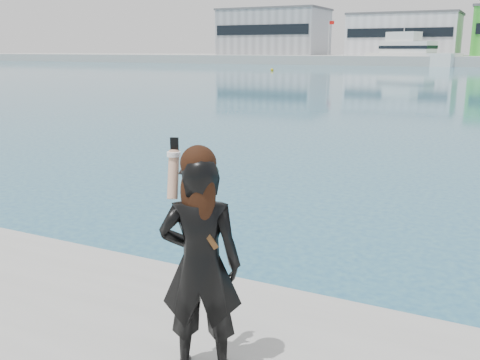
% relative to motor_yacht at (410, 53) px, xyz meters
% --- Properties ---
extents(warehouse_grey_left, '(26.52, 16.36, 11.50)m').
position_rel_motor_yacht_xyz_m(warehouse_grey_left, '(-36.75, 13.38, 5.20)').
color(warehouse_grey_left, gray).
rests_on(warehouse_grey_left, far_quay).
extents(warehouse_white, '(24.48, 15.35, 9.50)m').
position_rel_motor_yacht_xyz_m(warehouse_white, '(-3.75, 13.38, 4.20)').
color(warehouse_white, silver).
rests_on(warehouse_white, far_quay).
extents(flagpole_left, '(1.28, 0.16, 8.00)m').
position_rel_motor_yacht_xyz_m(flagpole_left, '(-19.66, 6.40, 3.98)').
color(flagpole_left, silver).
rests_on(flagpole_left, far_quay).
extents(motor_yacht, '(20.20, 11.67, 9.11)m').
position_rel_motor_yacht_xyz_m(motor_yacht, '(0.00, 0.00, 0.00)').
color(motor_yacht, white).
rests_on(motor_yacht, ground).
extents(buoy_far, '(0.50, 0.50, 0.50)m').
position_rel_motor_yacht_xyz_m(buoy_far, '(-14.82, -38.20, -2.56)').
color(buoy_far, gold).
rests_on(buoy_far, ground).
extents(woman, '(0.78, 0.65, 1.91)m').
position_rel_motor_yacht_xyz_m(woman, '(17.93, -115.35, -0.79)').
color(woman, black).
rests_on(woman, near_quay).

